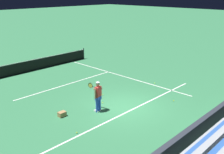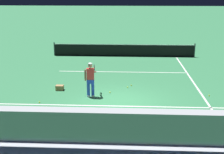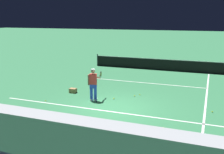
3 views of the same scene
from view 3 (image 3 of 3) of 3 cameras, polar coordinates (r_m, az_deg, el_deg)
name	(u,v)px [view 3 (image 3 of 3)]	position (r m, az deg, el deg)	size (l,w,h in m)	color
ground_plane	(115,108)	(12.84, 0.66, -6.83)	(160.00, 160.00, 0.00)	#337A4C
court_baseline_white	(111,112)	(12.40, -0.15, -7.54)	(12.00, 0.10, 0.01)	white
court_sideline_white	(207,95)	(15.94, 19.91, -3.67)	(0.10, 12.00, 0.01)	white
court_service_line_white	(143,83)	(17.89, 6.79, -1.23)	(8.22, 0.10, 0.01)	white
back_wall_sponsor_board	(63,139)	(8.67, -10.54, -13.19)	(20.15, 0.25, 1.10)	#2D333D
tennis_player	(93,84)	(13.79, -4.06, -1.59)	(0.59, 1.05, 1.71)	blue
ball_box_cardboard	(73,91)	(15.56, -8.49, -2.93)	(0.40, 0.30, 0.26)	#A87F51
tennis_ball_toward_net	(163,128)	(10.80, 11.15, -10.82)	(0.07, 0.07, 0.07)	#CCE533
tennis_ball_by_box	(46,101)	(14.32, -14.24, -5.00)	(0.07, 0.07, 0.07)	#CCE533
tennis_ball_far_left	(140,95)	(15.03, 6.05, -3.82)	(0.07, 0.07, 0.07)	#CCE533
tennis_ball_midcourt	(114,99)	(14.21, 0.39, -4.73)	(0.07, 0.07, 0.07)	#CCE533
tennis_ball_on_baseline	(212,112)	(13.17, 20.98, -7.06)	(0.07, 0.07, 0.07)	#CCE533
tennis_ball_near_player	(135,96)	(14.77, 4.94, -4.10)	(0.07, 0.07, 0.07)	#CCE533
tennis_net	(157,64)	(22.31, 9.84, 2.77)	(11.09, 0.09, 1.07)	#33383D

